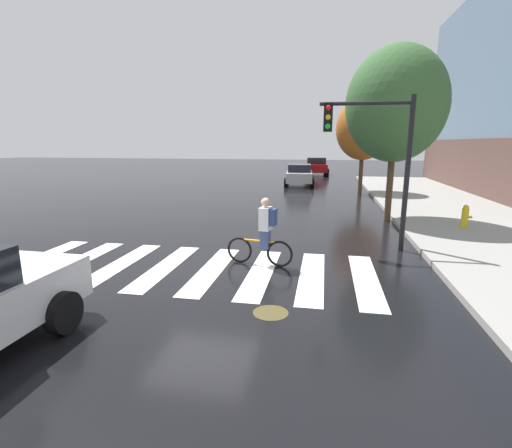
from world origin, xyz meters
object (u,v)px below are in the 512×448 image
Objects in this scene: fire_hydrant at (465,216)px; traffic_light_near at (377,147)px; sedan_mid at (299,174)px; cyclist at (264,232)px; street_tree_mid at (363,129)px; street_tree_near at (396,105)px; sedan_far at (316,166)px; manhole_cover at (271,313)px.

traffic_light_near is at bearing -140.25° from fire_hydrant.
sedan_mid reaches higher than fire_hydrant.
cyclist is at bearing -144.77° from traffic_light_near.
street_tree_mid is at bearing 86.52° from traffic_light_near.
street_tree_near reaches higher than cyclist.
sedan_far is 0.75× the size of street_tree_near.
street_tree_mid reaches higher than traffic_light_near.
street_tree_mid is (2.96, 16.77, 3.77)m from manhole_cover.
street_tree_mid is at bearing 92.44° from street_tree_near.
cyclist is at bearing 101.88° from manhole_cover.
sedan_mid is at bearing 109.57° from street_tree_near.
manhole_cover is 0.11× the size of street_tree_mid.
street_tree_near reaches higher than sedan_mid.
cyclist is 8.01m from street_tree_near.
fire_hydrant is at bearing -74.23° from street_tree_mid.
fire_hydrant is 0.12× the size of street_tree_near.
manhole_cover is at bearing -78.12° from cyclist.
manhole_cover is 0.15× the size of traffic_light_near.
cyclist is 0.40× the size of traffic_light_near.
cyclist is at bearing -122.27° from street_tree_near.
sedan_mid is 5.66× the size of fire_hydrant.
sedan_far reaches higher than manhole_cover.
sedan_mid is 0.69× the size of street_tree_near.
street_tree_mid is (2.96, -12.95, 2.93)m from sedan_far.
manhole_cover is at bearing -110.82° from street_tree_near.
sedan_far is at bearing 88.84° from cyclist.
street_tree_near is at bearing 150.28° from fire_hydrant.
sedan_far is 13.60m from street_tree_mid.
street_tree_near is at bearing 75.29° from traffic_light_near.
street_tree_near is (4.24, -11.91, 3.56)m from sedan_mid.
manhole_cover is at bearing -115.99° from traffic_light_near.
street_tree_mid is at bearing 76.12° from cyclist.
traffic_light_near is at bearing -104.71° from street_tree_near.
street_tree_mid reaches higher than fire_hydrant.
sedan_far is 25.35m from traffic_light_near.
sedan_far is at bearing 90.00° from manhole_cover.
traffic_light_near is 5.38× the size of fire_hydrant.
street_tree_mid is (-2.65, 9.40, 3.24)m from fire_hydrant.
sedan_mid is 0.79× the size of street_tree_mid.
sedan_mid is 2.60× the size of cyclist.
manhole_cover is 5.80m from traffic_light_near.
cyclist reaches higher than sedan_mid.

